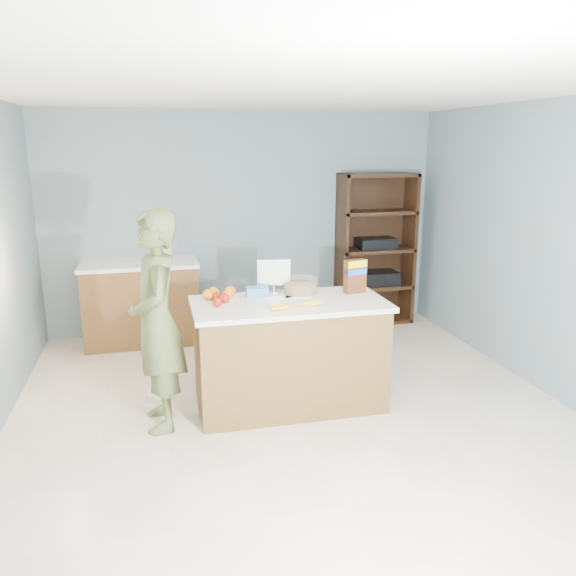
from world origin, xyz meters
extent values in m
cube|color=beige|center=(0.00, 0.00, 0.00)|extent=(4.50, 5.00, 0.02)
cube|color=slate|center=(0.00, 2.50, 1.25)|extent=(4.50, 0.02, 2.50)
cube|color=slate|center=(0.00, -2.50, 1.25)|extent=(4.50, 0.02, 2.50)
cube|color=slate|center=(2.25, 0.00, 1.25)|extent=(0.02, 5.00, 2.50)
cube|color=white|center=(0.00, 0.00, 2.50)|extent=(4.50, 5.00, 0.02)
cube|color=brown|center=(0.00, 0.30, 0.43)|extent=(1.50, 0.70, 0.86)
cube|color=silver|center=(0.00, 0.30, 0.88)|extent=(1.56, 0.76, 0.04)
cube|color=black|center=(0.00, 0.30, 0.05)|extent=(1.46, 0.66, 0.10)
cube|color=brown|center=(-1.20, 2.20, 0.43)|extent=(1.20, 0.60, 0.86)
cube|color=white|center=(-1.20, 2.20, 0.88)|extent=(1.24, 0.62, 0.04)
cube|color=black|center=(1.55, 2.48, 0.90)|extent=(0.90, 0.04, 1.80)
cube|color=black|center=(1.12, 2.30, 0.90)|extent=(0.04, 0.40, 1.80)
cube|color=black|center=(1.98, 2.30, 0.90)|extent=(0.04, 0.40, 1.80)
cube|color=black|center=(1.55, 2.30, 0.02)|extent=(0.90, 0.40, 0.04)
cube|color=black|center=(1.55, 2.30, 0.45)|extent=(0.90, 0.40, 0.04)
cube|color=black|center=(1.55, 2.30, 0.90)|extent=(0.90, 0.40, 0.04)
cube|color=black|center=(1.55, 2.30, 1.35)|extent=(0.90, 0.40, 0.04)
cube|color=black|center=(1.55, 2.30, 1.78)|extent=(0.90, 0.40, 0.04)
cube|color=black|center=(1.55, 2.30, 0.55)|extent=(0.55, 0.32, 0.16)
cube|color=black|center=(1.55, 2.30, 0.98)|extent=(0.45, 0.30, 0.12)
imported|color=#4F592F|center=(-1.04, 0.20, 0.84)|extent=(0.45, 0.65, 1.68)
cube|color=tan|center=(-0.92, 2.14, 1.01)|extent=(0.12, 0.10, 0.22)
cylinder|color=black|center=(-0.96, 2.14, 1.17)|extent=(0.02, 0.02, 0.09)
cylinder|color=black|center=(-0.94, 2.14, 1.17)|extent=(0.02, 0.02, 0.09)
cylinder|color=black|center=(-0.92, 2.14, 1.17)|extent=(0.02, 0.02, 0.09)
cylinder|color=black|center=(-0.90, 2.14, 1.17)|extent=(0.02, 0.02, 0.09)
cylinder|color=black|center=(-0.88, 2.14, 1.17)|extent=(0.02, 0.02, 0.09)
cube|color=white|center=(-0.06, 0.43, 0.90)|extent=(0.24, 0.18, 0.00)
cube|color=white|center=(0.11, 0.42, 0.90)|extent=(0.24, 0.15, 0.00)
ellipsoid|color=yellow|center=(-0.13, 0.13, 0.92)|extent=(0.17, 0.09, 0.04)
ellipsoid|color=yellow|center=(-0.12, 0.08, 0.92)|extent=(0.17, 0.08, 0.04)
ellipsoid|color=yellow|center=(0.11, 0.14, 0.92)|extent=(0.17, 0.07, 0.04)
ellipsoid|color=yellow|center=(0.16, 0.16, 0.92)|extent=(0.17, 0.08, 0.04)
sphere|color=maroon|center=(-0.56, 0.47, 0.94)|extent=(0.07, 0.07, 0.07)
sphere|color=maroon|center=(-0.51, 0.38, 0.94)|extent=(0.07, 0.07, 0.07)
sphere|color=maroon|center=(-0.58, 0.28, 0.94)|extent=(0.07, 0.07, 0.07)
sphere|color=maroon|center=(-0.52, 0.39, 0.94)|extent=(0.07, 0.07, 0.07)
sphere|color=orange|center=(-0.63, 0.50, 0.94)|extent=(0.08, 0.08, 0.08)
sphere|color=orange|center=(-0.57, 0.60, 0.94)|extent=(0.08, 0.08, 0.08)
sphere|color=orange|center=(-0.48, 0.45, 0.94)|extent=(0.08, 0.08, 0.08)
sphere|color=orange|center=(-0.45, 0.58, 0.94)|extent=(0.08, 0.08, 0.08)
sphere|color=orange|center=(-0.63, 0.54, 0.94)|extent=(0.08, 0.08, 0.08)
sphere|color=orange|center=(-0.57, 0.50, 0.94)|extent=(0.08, 0.08, 0.08)
sphere|color=orange|center=(-0.43, 0.60, 0.94)|extent=(0.08, 0.08, 0.08)
cube|color=blue|center=(-0.22, 0.51, 0.94)|extent=(0.19, 0.13, 0.08)
cylinder|color=#267219|center=(0.15, 0.54, 0.95)|extent=(0.27, 0.27, 0.09)
cylinder|color=white|center=(0.15, 0.54, 0.97)|extent=(0.30, 0.30, 0.13)
cylinder|color=silver|center=(-0.06, 0.63, 0.91)|extent=(0.12, 0.12, 0.01)
cylinder|color=silver|center=(-0.06, 0.63, 0.94)|extent=(0.02, 0.02, 0.05)
cube|color=silver|center=(-0.06, 0.63, 1.07)|extent=(0.28, 0.07, 0.22)
cube|color=yellow|center=(-0.06, 0.61, 1.07)|extent=(0.24, 0.04, 0.18)
cube|color=#592B14|center=(0.61, 0.44, 1.04)|extent=(0.20, 0.11, 0.28)
cube|color=yellow|center=(0.61, 0.44, 1.15)|extent=(0.20, 0.12, 0.06)
cube|color=blue|center=(0.61, 0.44, 1.08)|extent=(0.20, 0.12, 0.05)
camera|label=1|loc=(-1.02, -3.91, 2.12)|focal=35.00mm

